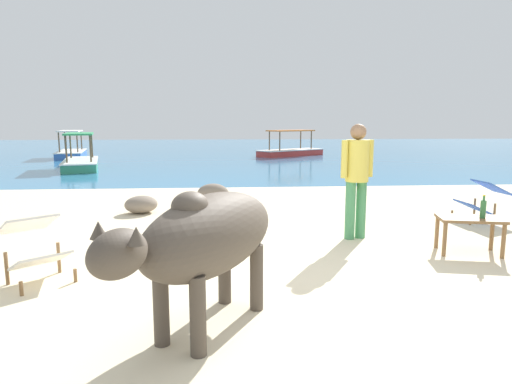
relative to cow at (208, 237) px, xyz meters
name	(u,v)px	position (x,y,z in m)	size (l,w,h in m)	color
sand_beach	(304,292)	(0.91, 0.76, -0.78)	(18.00, 14.00, 0.04)	beige
water_surface	(237,151)	(0.91, 22.76, -0.80)	(60.00, 36.00, 0.03)	teal
cow	(208,237)	(0.00, 0.00, 0.00)	(1.43, 1.93, 1.15)	#4C4238
low_bench_table	(470,223)	(3.20, 1.84, -0.37)	(0.84, 0.59, 0.46)	brown
bottle	(483,209)	(3.33, 1.79, -0.18)	(0.07, 0.07, 0.30)	#2D6B38
deck_chair_near	(482,198)	(4.43, 3.61, -0.37)	(0.80, 0.58, 0.68)	brown
deck_chair_far	(34,244)	(-1.86, 1.25, -0.37)	(0.90, 0.93, 0.68)	brown
person_standing	(357,172)	(1.98, 2.65, 0.19)	(0.49, 0.32, 1.62)	#428956
shore_rock_large	(141,205)	(-1.39, 4.67, -0.60)	(0.60, 0.51, 0.32)	gray
shore_rock_medium	(213,193)	(-0.10, 5.63, -0.56)	(0.64, 0.46, 0.40)	gray
boat_blue	(71,152)	(-7.20, 18.43, -0.51)	(1.93, 3.84, 1.29)	#3866B7
boat_green	(81,161)	(-5.09, 13.07, -0.51)	(2.06, 3.85, 1.29)	#338E66
boat_red	(291,150)	(3.48, 18.72, -0.51)	(3.68, 3.04, 1.29)	#C63833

